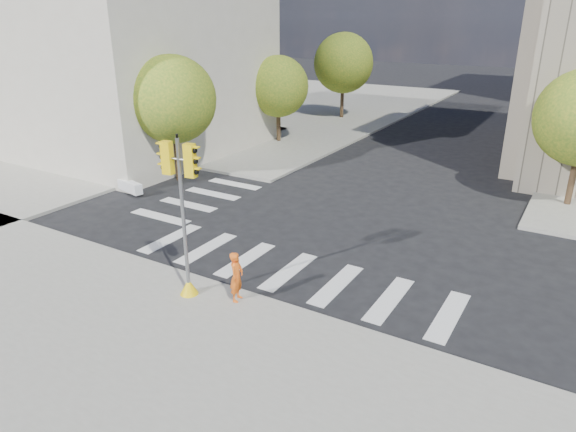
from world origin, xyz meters
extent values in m
plane|color=black|center=(0.00, 0.00, 0.00)|extent=(160.00, 160.00, 0.00)
cube|color=gray|center=(-20.00, 26.00, 0.07)|extent=(28.00, 40.00, 0.15)
cube|color=beige|center=(-20.00, 8.00, 6.00)|extent=(18.00, 14.00, 12.00)
cylinder|color=#382616|center=(-10.50, 4.00, 1.22)|extent=(0.28, 0.28, 2.45)
sphere|color=#36671D|center=(-10.50, 4.00, 4.21)|extent=(4.40, 4.40, 4.40)
cylinder|color=#382616|center=(-10.50, 14.00, 1.08)|extent=(0.28, 0.28, 2.17)
sphere|color=#36671D|center=(-10.50, 14.00, 3.77)|extent=(4.00, 4.00, 4.00)
cylinder|color=#382616|center=(-10.50, 24.00, 1.31)|extent=(0.28, 0.28, 2.62)
sphere|color=#36671D|center=(-10.50, 24.00, 4.54)|extent=(4.80, 4.80, 4.80)
cylinder|color=#382616|center=(7.50, 10.00, 1.19)|extent=(0.28, 0.28, 2.38)
cone|color=yellow|center=(-1.84, -5.08, 0.40)|extent=(0.56, 0.56, 0.50)
cylinder|color=gray|center=(-1.84, -5.08, 2.58)|extent=(0.11, 0.11, 4.87)
cylinder|color=black|center=(-1.84, -5.08, 5.07)|extent=(0.07, 0.07, 0.12)
cylinder|color=gray|center=(-1.84, -5.08, 4.42)|extent=(0.90, 0.17, 0.06)
cube|color=yellow|center=(-2.21, -5.13, 4.42)|extent=(0.33, 0.26, 0.95)
cube|color=yellow|center=(-1.46, -5.03, 4.42)|extent=(0.33, 0.26, 0.95)
imported|color=orange|center=(-0.36, -4.60, 0.93)|extent=(0.50, 0.64, 1.56)
cube|color=white|center=(-13.00, 1.50, 0.40)|extent=(5.93, 1.79, 0.50)
camera|label=1|loc=(7.89, -15.37, 8.14)|focal=32.00mm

